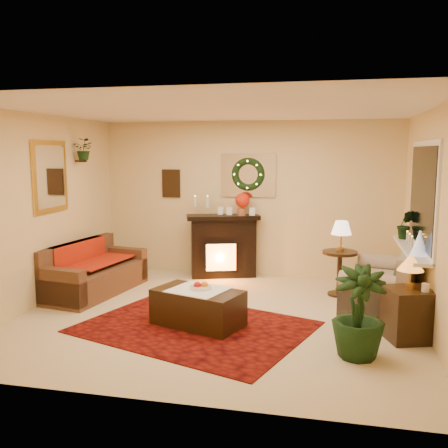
% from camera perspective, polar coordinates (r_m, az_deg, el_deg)
% --- Properties ---
extents(floor, '(5.00, 5.00, 0.00)m').
position_cam_1_polar(floor, '(6.51, -0.68, -10.52)').
color(floor, beige).
rests_on(floor, ground).
extents(ceiling, '(5.00, 5.00, 0.00)m').
position_cam_1_polar(ceiling, '(6.18, -0.72, 12.96)').
color(ceiling, white).
rests_on(ceiling, ground).
extents(wall_back, '(5.00, 5.00, 0.00)m').
position_cam_1_polar(wall_back, '(8.40, 2.80, 2.84)').
color(wall_back, '#EFD88C').
rests_on(wall_back, ground).
extents(wall_front, '(5.00, 5.00, 0.00)m').
position_cam_1_polar(wall_front, '(4.08, -7.90, -3.07)').
color(wall_front, '#EFD88C').
rests_on(wall_front, ground).
extents(wall_left, '(4.50, 4.50, 0.00)m').
position_cam_1_polar(wall_left, '(7.20, -20.47, 1.41)').
color(wall_left, '#EFD88C').
rests_on(wall_left, ground).
extents(wall_right, '(4.50, 4.50, 0.00)m').
position_cam_1_polar(wall_right, '(6.15, 22.63, 0.20)').
color(wall_right, '#EFD88C').
rests_on(wall_right, ground).
extents(area_rug, '(3.06, 2.65, 0.01)m').
position_cam_1_polar(area_rug, '(6.13, -3.35, -11.66)').
color(area_rug, maroon).
rests_on(area_rug, floor).
extents(sofa, '(1.04, 1.86, 0.76)m').
position_cam_1_polar(sofa, '(7.67, -14.58, -4.52)').
color(sofa, brown).
rests_on(sofa, floor).
extents(red_throw, '(0.74, 1.20, 0.02)m').
position_cam_1_polar(red_throw, '(7.82, -14.60, -4.10)').
color(red_throw, red).
rests_on(red_throw, sofa).
extents(fireplace, '(1.12, 0.66, 0.98)m').
position_cam_1_polar(fireplace, '(8.38, -0.08, -2.35)').
color(fireplace, '#331D13').
rests_on(fireplace, floor).
extents(poinsettia, '(0.24, 0.24, 0.24)m').
position_cam_1_polar(poinsettia, '(8.22, 2.14, 2.72)').
color(poinsettia, red).
rests_on(poinsettia, fireplace).
extents(mantel_candle_a, '(0.06, 0.06, 0.17)m').
position_cam_1_polar(mantel_candle_a, '(8.40, -3.32, 2.56)').
color(mantel_candle_a, beige).
rests_on(mantel_candle_a, fireplace).
extents(mantel_candle_b, '(0.06, 0.06, 0.18)m').
position_cam_1_polar(mantel_candle_b, '(8.32, -1.90, 2.51)').
color(mantel_candle_b, '#FEF7D0').
rests_on(mantel_candle_b, fireplace).
extents(mantel_mirror, '(0.92, 0.02, 0.72)m').
position_cam_1_polar(mantel_mirror, '(8.35, 2.79, 5.56)').
color(mantel_mirror, white).
rests_on(mantel_mirror, wall_back).
extents(wreath, '(0.55, 0.11, 0.55)m').
position_cam_1_polar(wreath, '(8.31, 2.75, 5.69)').
color(wreath, '#194719').
rests_on(wreath, wall_back).
extents(wall_art, '(0.32, 0.03, 0.48)m').
position_cam_1_polar(wall_art, '(8.69, -6.05, 4.64)').
color(wall_art, '#381E11').
rests_on(wall_art, wall_back).
extents(gold_mirror, '(0.03, 0.84, 1.00)m').
position_cam_1_polar(gold_mirror, '(7.40, -19.26, 5.14)').
color(gold_mirror, gold).
rests_on(gold_mirror, wall_left).
extents(hanging_plant, '(0.33, 0.28, 0.36)m').
position_cam_1_polar(hanging_plant, '(7.98, -15.64, 7.08)').
color(hanging_plant, '#194719').
rests_on(hanging_plant, wall_left).
extents(loveseat, '(1.16, 1.61, 0.84)m').
position_cam_1_polar(loveseat, '(6.99, 17.57, -5.99)').
color(loveseat, gray).
rests_on(loveseat, floor).
extents(window_frame, '(0.03, 1.86, 1.36)m').
position_cam_1_polar(window_frame, '(6.66, 21.80, 2.98)').
color(window_frame, white).
rests_on(window_frame, wall_right).
extents(window_glass, '(0.02, 1.70, 1.22)m').
position_cam_1_polar(window_glass, '(6.66, 21.68, 2.99)').
color(window_glass, black).
rests_on(window_glass, wall_right).
extents(window_sill, '(0.22, 1.86, 0.04)m').
position_cam_1_polar(window_sill, '(6.73, 20.61, -2.75)').
color(window_sill, white).
rests_on(window_sill, wall_right).
extents(mini_tree, '(0.20, 0.20, 0.30)m').
position_cam_1_polar(mini_tree, '(6.26, 21.43, -2.01)').
color(mini_tree, white).
rests_on(mini_tree, window_sill).
extents(sill_plant, '(0.29, 0.23, 0.53)m').
position_cam_1_polar(sill_plant, '(7.35, 20.02, -0.13)').
color(sill_plant, '#0E330E').
rests_on(sill_plant, window_sill).
extents(side_table_round, '(0.64, 0.64, 0.66)m').
position_cam_1_polar(side_table_round, '(7.53, 13.04, -5.54)').
color(side_table_round, '#412518').
rests_on(side_table_round, floor).
extents(lamp_cream, '(0.29, 0.29, 0.45)m').
position_cam_1_polar(lamp_cream, '(7.43, 13.25, -1.35)').
color(lamp_cream, beige).
rests_on(lamp_cream, side_table_round).
extents(end_table_square, '(0.60, 0.60, 0.59)m').
position_cam_1_polar(end_table_square, '(6.04, 20.32, -9.86)').
color(end_table_square, '#40261A').
rests_on(end_table_square, floor).
extents(lamp_tiffany, '(0.29, 0.29, 0.42)m').
position_cam_1_polar(lamp_tiffany, '(5.93, 20.50, -5.42)').
color(lamp_tiffany, '#FFB00E').
rests_on(lamp_tiffany, end_table_square).
extents(coffee_table, '(1.18, 0.89, 0.44)m').
position_cam_1_polar(coffee_table, '(6.13, -2.98, -9.64)').
color(coffee_table, black).
rests_on(coffee_table, floor).
extents(fruit_bowl, '(0.26, 0.26, 0.06)m').
position_cam_1_polar(fruit_bowl, '(6.09, -2.68, -7.41)').
color(fruit_bowl, beige).
rests_on(fruit_bowl, coffee_table).
extents(floor_palm, '(1.73, 1.73, 2.85)m').
position_cam_1_polar(floor_palm, '(5.33, 15.11, -10.00)').
color(floor_palm, '#1E4D1A').
rests_on(floor_palm, floor).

